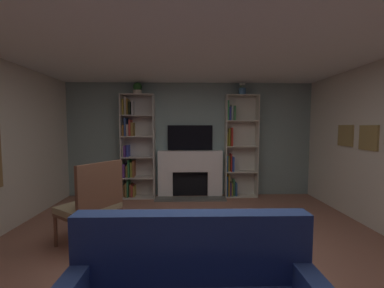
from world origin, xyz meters
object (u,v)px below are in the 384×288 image
(armchair, at_px, (93,203))
(coffee_table, at_px, (190,255))
(bookshelf_left, at_px, (135,148))
(bookshelf_right, at_px, (237,149))
(fireplace, at_px, (190,173))
(vase_with_flowers, at_px, (242,90))
(potted_plant, at_px, (138,89))
(tv, at_px, (190,138))

(armchair, distance_m, coffee_table, 1.59)
(bookshelf_left, height_order, coffee_table, bookshelf_left)
(bookshelf_left, relative_size, armchair, 2.03)
(bookshelf_left, xyz_separation_m, coffee_table, (1.17, -3.09, -0.74))
(bookshelf_left, height_order, bookshelf_right, same)
(bookshelf_left, distance_m, coffee_table, 3.38)
(coffee_table, bearing_deg, fireplace, 88.99)
(bookshelf_right, bearing_deg, vase_with_flowers, -32.31)
(bookshelf_left, bearing_deg, fireplace, 0.45)
(bookshelf_left, bearing_deg, armchair, -92.55)
(fireplace, height_order, bookshelf_right, bookshelf_right)
(potted_plant, relative_size, armchair, 0.23)
(fireplace, xyz_separation_m, vase_with_flowers, (1.13, -0.04, 1.81))
(tv, xyz_separation_m, bookshelf_right, (1.05, -0.07, -0.24))
(tv, relative_size, vase_with_flowers, 3.83)
(armchair, bearing_deg, coffee_table, -36.49)
(fireplace, height_order, vase_with_flowers, vase_with_flowers)
(fireplace, bearing_deg, potted_plant, -178.06)
(bookshelf_left, height_order, potted_plant, potted_plant)
(bookshelf_right, height_order, coffee_table, bookshelf_right)
(fireplace, xyz_separation_m, potted_plant, (-1.13, -0.04, 1.84))
(bookshelf_left, distance_m, armchair, 2.22)
(tv, xyz_separation_m, potted_plant, (-1.13, -0.12, 1.06))
(bookshelf_left, bearing_deg, bookshelf_right, 0.57)
(tv, relative_size, bookshelf_left, 0.45)
(armchair, xyz_separation_m, coffee_table, (1.27, -0.94, -0.20))
(bookshelf_left, bearing_deg, tv, 4.27)
(bookshelf_left, bearing_deg, coffee_table, -69.24)
(coffee_table, bearing_deg, potted_plant, 109.43)
(vase_with_flowers, bearing_deg, bookshelf_left, 179.25)
(fireplace, xyz_separation_m, bookshelf_right, (1.05, 0.01, 0.53))
(bookshelf_left, relative_size, coffee_table, 3.16)
(bookshelf_right, bearing_deg, tv, 176.23)
(bookshelf_right, bearing_deg, potted_plant, -178.66)
(vase_with_flowers, xyz_separation_m, armchair, (-2.45, -2.12, -1.79))
(tv, bearing_deg, potted_plant, -173.95)
(bookshelf_left, relative_size, vase_with_flowers, 8.59)
(tv, xyz_separation_m, vase_with_flowers, (1.13, -0.12, 1.04))
(potted_plant, xyz_separation_m, armchair, (-0.19, -2.12, -1.82))
(armchair, height_order, coffee_table, armchair)
(tv, xyz_separation_m, armchair, (-1.32, -2.24, -0.75))
(coffee_table, bearing_deg, bookshelf_left, 110.76)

